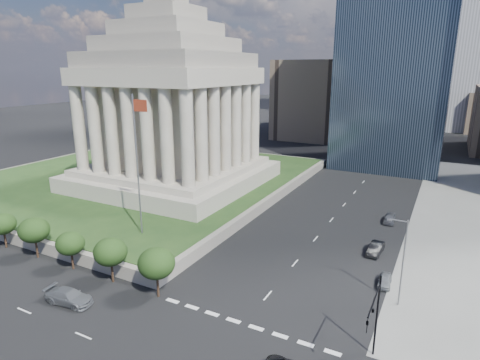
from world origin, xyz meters
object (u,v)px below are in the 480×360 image
Objects in this scene: traffic_signal_ne at (374,314)px; parked_sedan_mid at (376,248)px; suv_grey at (69,297)px; parked_sedan_near at (385,280)px; flagpole at (138,158)px; street_lamp_north at (402,258)px; parked_sedan_far at (390,218)px; war_memorial at (170,88)px.

traffic_signal_ne reaches higher than parked_sedan_mid.
suv_grey reaches higher than parked_sedan_near.
suv_grey is 1.54× the size of parked_sedan_near.
suv_grey is (2.96, -15.70, -12.30)m from flagpole.
flagpole is 2.00× the size of street_lamp_north.
suv_grey is 40.03m from parked_sedan_mid.
flagpole reaches higher than traffic_signal_ne.
parked_sedan_mid is at bearing 103.17° from parked_sedan_near.
suv_grey is 1.22× the size of parked_sedan_mid.
traffic_signal_ne is 0.80× the size of street_lamp_north.
parked_sedan_far is at bearing -39.68° from suv_grey.
war_memorial is at bearing 169.47° from parked_sedan_mid.
traffic_signal_ne is at bearing -89.72° from parked_sedan_near.
suv_grey is at bearing -149.63° from parked_sedan_near.
parked_sedan_mid is 13.40m from parked_sedan_far.
flagpole is at bearing -175.50° from parked_sedan_near.
parked_sedan_far is at bearing 3.24° from war_memorial.
parked_sedan_near is (-1.83, 3.70, -5.04)m from street_lamp_north.
traffic_signal_ne is 2.18× the size of parked_sedan_near.
street_lamp_north is at bearing -81.51° from parked_sedan_far.
suv_grey is (15.13, -39.70, -20.58)m from war_memorial.
street_lamp_north reaches higher than parked_sedan_far.
street_lamp_north is 36.59m from suv_grey.
parked_sedan_near is at bearing -22.98° from war_memorial.
war_memorial reaches higher than traffic_signal_ne.
traffic_signal_ne is at bearing -77.70° from parked_sedan_mid.
parked_sedan_mid is at bearing 98.53° from traffic_signal_ne.
parked_sedan_mid is (30.83, 13.04, -12.35)m from flagpole.
street_lamp_north is at bearing 1.63° from flagpole.
street_lamp_north is 13.70m from parked_sedan_mid.
war_memorial is 47.76m from parked_sedan_far.
parked_sedan_near is (-1.00, 15.01, -4.63)m from traffic_signal_ne.
parked_sedan_near is (45.50, -19.30, -20.78)m from war_memorial.
flagpole is 35.90m from parked_sedan_near.
parked_sedan_far is at bearing 40.61° from flagpole.
war_memorial is 8.39× the size of parked_sedan_mid.
street_lamp_north is at bearing -25.92° from war_memorial.
suv_grey is at bearing -79.32° from flagpole.
suv_grey is at bearing -69.13° from war_memorial.
street_lamp_north reaches higher than parked_sedan_mid.
war_memorial is 3.90× the size of street_lamp_north.
parked_sedan_far is (0.00, 13.40, -0.01)m from parked_sedan_mid.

